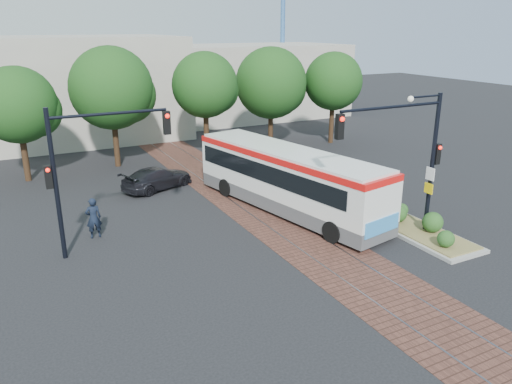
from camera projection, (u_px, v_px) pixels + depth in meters
ground at (319, 249)px, 20.74m from camera, size 120.00×120.00×0.00m
trackbed at (272, 217)px, 24.10m from camera, size 3.60×40.00×0.02m
tree_row at (199, 87)px, 33.53m from camera, size 26.40×5.60×7.67m
warehouses at (129, 86)px, 43.47m from camera, size 40.00×13.00×8.00m
crane at (283, 5)px, 53.75m from camera, size 8.00×0.50×18.00m
city_bus at (287, 177)px, 24.57m from camera, size 4.66×11.86×3.11m
traffic_island at (422, 228)px, 21.99m from camera, size 2.20×5.20×1.13m
signal_pole_main at (413, 145)px, 20.43m from camera, size 5.49×0.46×6.00m
signal_pole_left at (84, 161)px, 19.21m from camera, size 4.99×0.34×6.00m
officer at (93, 218)px, 21.56m from camera, size 0.66×0.44×1.82m
parked_car at (157, 178)px, 28.17m from camera, size 4.62×3.23×1.24m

